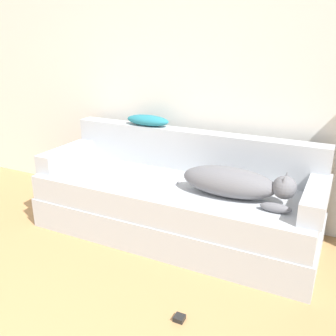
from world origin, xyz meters
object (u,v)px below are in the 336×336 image
(couch, at_px, (173,209))
(power_adapter, at_px, (179,318))
(throw_pillow, at_px, (148,120))
(laptop, at_px, (155,181))
(dog, at_px, (235,183))

(couch, height_order, power_adapter, couch)
(couch, xyz_separation_m, throw_pillow, (-0.42, 0.34, 0.62))
(couch, height_order, laptop, laptop)
(couch, bearing_deg, laptop, -152.56)
(power_adapter, bearing_deg, laptop, 125.83)
(throw_pillow, bearing_deg, couch, -39.42)
(laptop, height_order, throw_pillow, throw_pillow)
(couch, xyz_separation_m, power_adapter, (0.46, -0.88, -0.21))
(dog, xyz_separation_m, throw_pillow, (-0.92, 0.40, 0.28))
(power_adapter, bearing_deg, couch, 117.71)
(laptop, bearing_deg, couch, 22.19)
(laptop, distance_m, throw_pillow, 0.63)
(dog, bearing_deg, laptop, -179.45)
(dog, bearing_deg, power_adapter, -93.08)
(dog, distance_m, power_adapter, 0.99)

